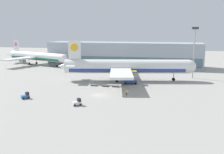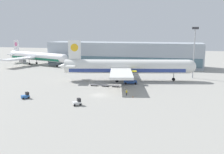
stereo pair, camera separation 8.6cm
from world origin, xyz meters
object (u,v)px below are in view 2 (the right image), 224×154
at_px(baggage_tug_mid, 26,96).
at_px(baggage_dolly_third, 116,86).
at_px(light_mast, 194,49).
at_px(baggage_tug_foreground, 77,102).
at_px(baggage_dolly_second, 105,85).
at_px(airplane_main, 125,67).
at_px(traffic_cone_near, 133,96).
at_px(baggage_dolly_lead, 94,85).
at_px(scissor_lift_loader, 130,79).
at_px(ground_crew_near, 127,92).
at_px(airplane_distant, 36,57).

height_order(baggage_tug_mid, baggage_dolly_third, baggage_tug_mid).
bearing_deg(light_mast, baggage_tug_foreground, -123.94).
bearing_deg(baggage_dolly_second, baggage_tug_mid, -128.32).
bearing_deg(light_mast, airplane_main, -154.91).
distance_m(baggage_tug_foreground, traffic_cone_near, 18.58).
relative_size(airplane_main, baggage_dolly_lead, 15.36).
bearing_deg(airplane_main, baggage_dolly_second, -125.16).
bearing_deg(baggage_dolly_lead, baggage_tug_mid, -121.50).
xyz_separation_m(airplane_main, traffic_cone_near, (7.65, -25.83, -5.52)).
xyz_separation_m(light_mast, scissor_lift_loader, (-24.96, -18.97, -11.06)).
bearing_deg(baggage_dolly_lead, scissor_lift_loader, 30.79).
bearing_deg(baggage_tug_foreground, airplane_main, 42.40).
distance_m(light_mast, scissor_lift_loader, 33.24).
bearing_deg(baggage_tug_mid, baggage_dolly_third, -6.65).
xyz_separation_m(baggage_tug_foreground, baggage_dolly_third, (5.24, 25.51, -0.49)).
bearing_deg(baggage_tug_foreground, baggage_dolly_third, 40.15).
height_order(scissor_lift_loader, baggage_dolly_third, scissor_lift_loader).
relative_size(airplane_main, ground_crew_near, 31.56).
relative_size(airplane_main, baggage_tug_foreground, 20.50).
height_order(baggage_dolly_third, traffic_cone_near, traffic_cone_near).
xyz_separation_m(baggage_tug_mid, ground_crew_near, (29.80, 11.52, 0.20)).
height_order(baggage_dolly_second, ground_crew_near, ground_crew_near).
bearing_deg(light_mast, baggage_dolly_third, -138.60).
bearing_deg(airplane_distant, light_mast, 4.78).
xyz_separation_m(airplane_main, airplane_distant, (-63.02, 36.00, -0.75)).
relative_size(baggage_dolly_lead, baggage_dolly_third, 1.00).
xyz_separation_m(airplane_distant, ground_crew_near, (68.22, -59.71, -4.02)).
relative_size(light_mast, airplane_distant, 0.46).
distance_m(baggage_dolly_third, traffic_cone_near, 15.83).
bearing_deg(baggage_dolly_second, scissor_lift_loader, 41.26).
bearing_deg(traffic_cone_near, baggage_tug_foreground, -138.63).
xyz_separation_m(scissor_lift_loader, baggage_dolly_lead, (-12.82, -6.96, -1.60)).
relative_size(light_mast, airplane_main, 0.39).
relative_size(baggage_tug_mid, baggage_dolly_lead, 0.75).
height_order(baggage_tug_foreground, baggage_tug_mid, same).
bearing_deg(airplane_main, baggage_tug_foreground, -112.15).
relative_size(light_mast, traffic_cone_near, 34.22).
height_order(baggage_tug_foreground, traffic_cone_near, baggage_tug_foreground).
bearing_deg(baggage_tug_foreground, baggage_dolly_second, 49.30).
bearing_deg(airplane_distant, baggage_dolly_lead, -23.51).
height_order(airplane_main, airplane_distant, airplane_main).
relative_size(scissor_lift_loader, baggage_tug_mid, 2.06).
relative_size(airplane_main, airplane_distant, 1.17).
relative_size(airplane_distant, baggage_tug_mid, 17.52).
height_order(light_mast, baggage_dolly_third, light_mast).
bearing_deg(ground_crew_near, baggage_tug_foreground, -169.63).
xyz_separation_m(baggage_dolly_lead, baggage_dolly_second, (4.32, 0.08, 0.00)).
bearing_deg(baggage_tug_foreground, scissor_lift_loader, 35.25).
bearing_deg(airplane_main, traffic_cone_near, -86.29).
height_order(airplane_distant, baggage_tug_foreground, airplane_distant).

